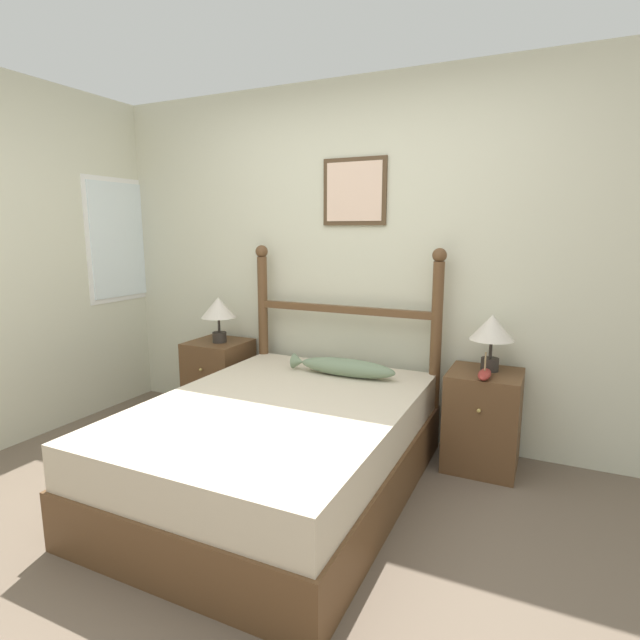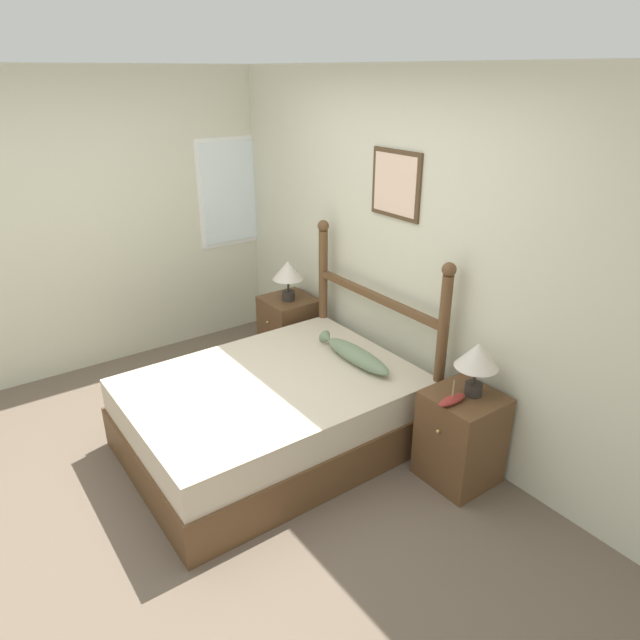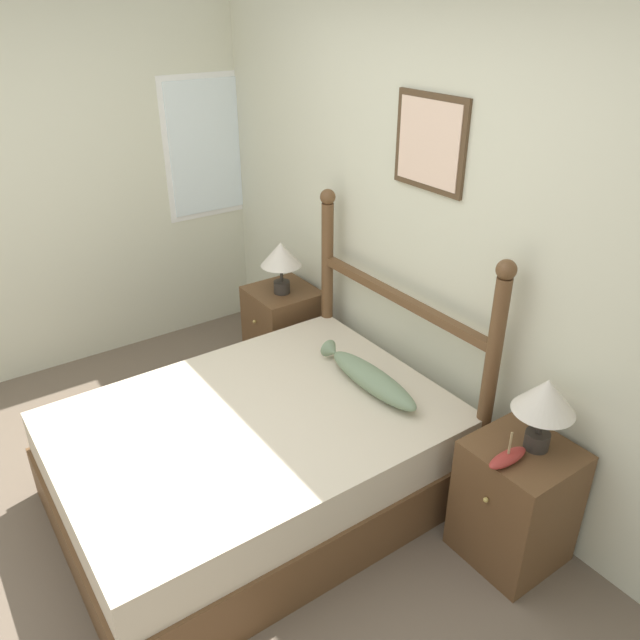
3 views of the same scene
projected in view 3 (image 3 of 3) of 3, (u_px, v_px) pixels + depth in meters
The scene contains 11 objects.
ground_plane at pixel (152, 561), 3.00m from camera, with size 16.00×16.00×0.00m, color brown.
wall_back at pixel (435, 238), 3.28m from camera, with size 6.40×0.08×2.55m.
wall_left at pixel (5, 196), 3.96m from camera, with size 0.08×6.40×2.55m.
bed at pixel (256, 457), 3.27m from camera, with size 1.43×1.96×0.54m.
headboard at pixel (397, 326), 3.52m from camera, with size 1.45×0.10×1.39m.
nightstand_left at pixel (283, 330), 4.40m from camera, with size 0.44×0.46×0.63m.
nightstand_right at pixel (515, 502), 2.91m from camera, with size 0.44×0.46×0.63m.
table_lamp_left at pixel (281, 257), 4.10m from camera, with size 0.27×0.27×0.36m.
table_lamp_right at pixel (545, 399), 2.66m from camera, with size 0.27×0.27×0.36m.
model_boat at pixel (508, 458), 2.68m from camera, with size 0.07×0.22×0.16m.
fish_pillow at pixel (370, 377), 3.34m from camera, with size 0.74×0.15×0.12m.
Camera 3 is at (2.19, -0.55, 2.42)m, focal length 35.00 mm.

